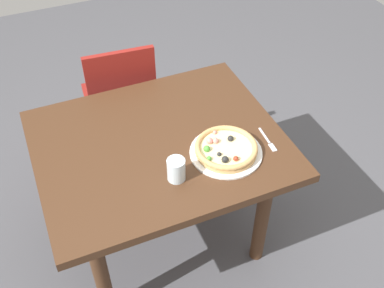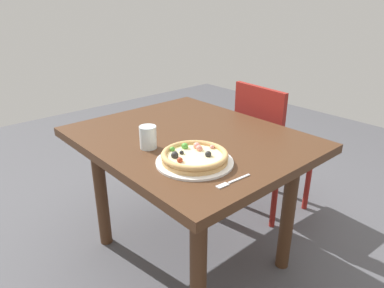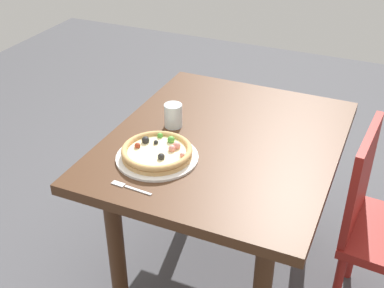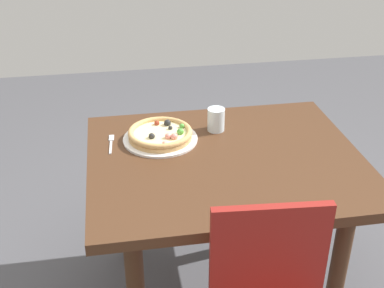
{
  "view_description": "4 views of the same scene",
  "coord_description": "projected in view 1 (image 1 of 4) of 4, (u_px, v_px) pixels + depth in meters",
  "views": [
    {
      "loc": [
        0.46,
        1.47,
        2.17
      ],
      "look_at": [
        -0.12,
        0.09,
        0.75
      ],
      "focal_mm": 43.01,
      "sensor_mm": 36.0,
      "label": 1
    },
    {
      "loc": [
        -1.22,
        1.06,
        1.37
      ],
      "look_at": [
        -0.12,
        0.09,
        0.75
      ],
      "focal_mm": 32.68,
      "sensor_mm": 36.0,
      "label": 2
    },
    {
      "loc": [
        -1.69,
        -0.59,
        1.8
      ],
      "look_at": [
        -0.12,
        0.09,
        0.75
      ],
      "focal_mm": 46.75,
      "sensor_mm": 36.0,
      "label": 3
    },
    {
      "loc": [
        -0.43,
        -1.73,
        1.78
      ],
      "look_at": [
        -0.12,
        0.09,
        0.75
      ],
      "focal_mm": 47.11,
      "sensor_mm": 36.0,
      "label": 4
    }
  ],
  "objects": [
    {
      "name": "drinking_glass",
      "position": [
        176.0,
        170.0,
        1.9
      ],
      "size": [
        0.08,
        0.08,
        0.1
      ],
      "primitive_type": "cylinder",
      "color": "silver",
      "rests_on": "dining_table"
    },
    {
      "name": "dining_table",
      "position": [
        160.0,
        158.0,
        2.17
      ],
      "size": [
        1.12,
        0.93,
        0.73
      ],
      "color": "#472B19",
      "rests_on": "ground"
    },
    {
      "name": "plate",
      "position": [
        226.0,
        152.0,
        2.04
      ],
      "size": [
        0.32,
        0.32,
        0.01
      ],
      "primitive_type": "cylinder",
      "color": "white",
      "rests_on": "dining_table"
    },
    {
      "name": "chair_near",
      "position": [
        121.0,
        99.0,
        2.72
      ],
      "size": [
        0.43,
        0.43,
        0.88
      ],
      "rotation": [
        0.0,
        0.0,
        3.07
      ],
      "color": "maroon",
      "rests_on": "ground"
    },
    {
      "name": "fork",
      "position": [
        268.0,
        141.0,
        2.1
      ],
      "size": [
        0.03,
        0.17,
        0.0
      ],
      "rotation": [
        0.0,
        0.0,
        1.5
      ],
      "color": "silver",
      "rests_on": "dining_table"
    },
    {
      "name": "pizza",
      "position": [
        226.0,
        148.0,
        2.02
      ],
      "size": [
        0.28,
        0.28,
        0.05
      ],
      "color": "tan",
      "rests_on": "plate"
    },
    {
      "name": "ground_plane",
      "position": [
        165.0,
        235.0,
        2.6
      ],
      "size": [
        6.0,
        6.0,
        0.0
      ],
      "primitive_type": "plane",
      "color": "#4C4C51"
    }
  ]
}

